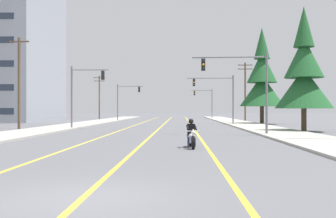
% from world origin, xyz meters
% --- Properties ---
extents(ground_plane, '(400.00, 400.00, 0.00)m').
position_xyz_m(ground_plane, '(0.00, 0.00, 0.00)').
color(ground_plane, '#5B5B60').
extents(lane_stripe_center, '(0.16, 100.00, 0.01)m').
position_xyz_m(lane_stripe_center, '(0.02, 45.00, 0.00)').
color(lane_stripe_center, yellow).
rests_on(lane_stripe_center, ground).
extents(lane_stripe_left, '(0.16, 100.00, 0.01)m').
position_xyz_m(lane_stripe_left, '(-3.33, 45.00, 0.00)').
color(lane_stripe_left, yellow).
rests_on(lane_stripe_left, ground).
extents(lane_stripe_right, '(0.16, 100.00, 0.01)m').
position_xyz_m(lane_stripe_right, '(3.48, 45.00, 0.00)').
color(lane_stripe_right, yellow).
rests_on(lane_stripe_right, ground).
extents(sidewalk_kerb_right, '(4.40, 110.00, 0.14)m').
position_xyz_m(sidewalk_kerb_right, '(10.18, 40.00, 0.07)').
color(sidewalk_kerb_right, '#ADA89E').
rests_on(sidewalk_kerb_right, ground).
extents(sidewalk_kerb_left, '(4.40, 110.00, 0.14)m').
position_xyz_m(sidewalk_kerb_left, '(-10.18, 40.00, 0.07)').
color(sidewalk_kerb_left, '#ADA89E').
rests_on(sidewalk_kerb_left, ground).
extents(motorcycle_with_rider, '(0.70, 2.19, 1.46)m').
position_xyz_m(motorcycle_with_rider, '(2.70, 11.74, 0.59)').
color(motorcycle_with_rider, black).
rests_on(motorcycle_with_rider, ground).
extents(traffic_signal_near_right, '(5.62, 0.49, 6.20)m').
position_xyz_m(traffic_signal_near_right, '(6.95, 22.01, 4.14)').
color(traffic_signal_near_right, slate).
rests_on(traffic_signal_near_right, ground).
extents(traffic_signal_near_left, '(3.75, 0.37, 6.20)m').
position_xyz_m(traffic_signal_near_left, '(-7.60, 31.61, 4.03)').
color(traffic_signal_near_left, slate).
rests_on(traffic_signal_near_left, ground).
extents(traffic_signal_mid_right, '(5.83, 0.37, 6.20)m').
position_xyz_m(traffic_signal_mid_right, '(7.05, 42.71, 4.16)').
color(traffic_signal_mid_right, slate).
rests_on(traffic_signal_mid_right, ground).
extents(traffic_signal_mid_left, '(4.42, 0.37, 6.20)m').
position_xyz_m(traffic_signal_mid_left, '(-7.25, 60.67, 4.07)').
color(traffic_signal_mid_left, slate).
rests_on(traffic_signal_mid_left, ground).
extents(traffic_signal_far_right, '(4.36, 0.37, 6.20)m').
position_xyz_m(traffic_signal_far_right, '(7.51, 76.60, 4.07)').
color(traffic_signal_far_right, slate).
rests_on(traffic_signal_far_right, ground).
extents(utility_pole_left_near, '(1.99, 0.26, 8.98)m').
position_xyz_m(utility_pole_left_near, '(-13.69, 31.02, 4.68)').
color(utility_pole_left_near, brown).
rests_on(utility_pole_left_near, ground).
extents(utility_pole_right_far, '(2.37, 0.26, 9.56)m').
position_xyz_m(utility_pole_right_far, '(12.73, 58.47, 5.18)').
color(utility_pole_right_far, brown).
rests_on(utility_pole_right_far, ground).
extents(utility_pole_left_far, '(2.39, 0.26, 8.60)m').
position_xyz_m(utility_pole_left_far, '(-13.85, 72.07, 4.68)').
color(utility_pole_left_far, brown).
rests_on(utility_pole_left_far, ground).
extents(conifer_tree_right_verge_near, '(4.93, 4.93, 10.84)m').
position_xyz_m(conifer_tree_right_verge_near, '(12.82, 26.93, 4.97)').
color(conifer_tree_right_verge_near, '#4C3828').
rests_on(conifer_tree_right_verge_near, ground).
extents(conifer_tree_right_verge_far, '(5.73, 5.73, 12.62)m').
position_xyz_m(conifer_tree_right_verge_far, '(12.81, 45.13, 5.78)').
color(conifer_tree_right_verge_far, '#423023').
rests_on(conifer_tree_right_verge_far, ground).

